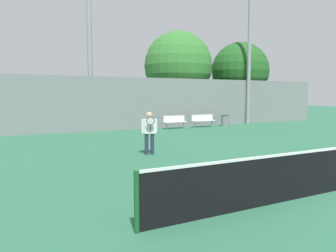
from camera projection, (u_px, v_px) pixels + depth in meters
tennis_player at (149, 130)px, 12.40m from camera, size 0.59×0.48×1.62m
bench_courtside_near at (203, 119)px, 22.98m from camera, size 1.76×0.40×0.87m
bench_adjacent_court at (175, 121)px, 21.92m from camera, size 1.60×0.40×0.87m
light_pole_near_left at (89, 25)px, 20.01m from camera, size 0.90×0.60×11.86m
light_pole_far_right at (250, 37)px, 25.19m from camera, size 0.90×0.60×11.99m
trash_bin at (225, 121)px, 23.69m from camera, size 0.57×0.57×0.79m
back_fence at (133, 103)px, 21.36m from camera, size 33.23×0.06×3.40m
tree_green_broad at (240, 71)px, 28.36m from camera, size 4.93×4.93×6.78m
tree_dark_dense at (178, 66)px, 25.81m from camera, size 5.37×5.37×7.23m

